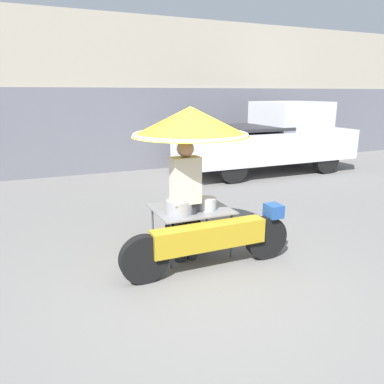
{
  "coord_description": "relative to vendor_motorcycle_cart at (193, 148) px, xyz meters",
  "views": [
    {
      "loc": [
        -1.87,
        -3.74,
        2.26
      ],
      "look_at": [
        0.14,
        0.89,
        0.92
      ],
      "focal_mm": 35.0,
      "sensor_mm": 36.0,
      "label": 1
    }
  ],
  "objects": [
    {
      "name": "shopfront_building",
      "position": [
        -0.14,
        7.26,
        0.63
      ],
      "size": [
        28.0,
        2.06,
        4.37
      ],
      "color": "#B2A893",
      "rests_on": "ground"
    },
    {
      "name": "vendor_person",
      "position": [
        -0.17,
        -0.13,
        -0.6
      ],
      "size": [
        0.38,
        0.22,
        1.68
      ],
      "color": "#2D2D33",
      "rests_on": "ground"
    },
    {
      "name": "vendor_motorcycle_cart",
      "position": [
        0.0,
        0.0,
        0.0
      ],
      "size": [
        2.37,
        1.6,
        2.09
      ],
      "color": "black",
      "rests_on": "ground"
    },
    {
      "name": "pickup_truck",
      "position": [
        4.37,
        4.47,
        -0.57
      ],
      "size": [
        5.12,
        1.98,
        2.01
      ],
      "color": "black",
      "rests_on": "ground"
    },
    {
      "name": "ground_plane",
      "position": [
        -0.14,
        -0.85,
        -1.54
      ],
      "size": [
        36.0,
        36.0,
        0.0
      ],
      "primitive_type": "plane",
      "color": "slate"
    }
  ]
}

